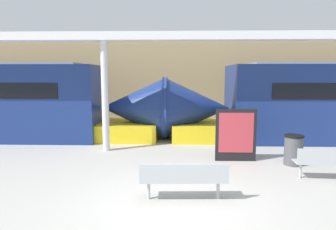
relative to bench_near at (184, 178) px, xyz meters
name	(u,v)px	position (x,y,z in m)	size (l,w,h in m)	color
ground_plane	(170,205)	(-0.29, -0.26, -0.51)	(60.00, 60.00, 0.00)	#B2AFA8
station_wall	(174,79)	(-0.29, 10.21, 1.99)	(56.00, 0.20, 5.00)	tan
bench_near	(184,178)	(0.00, 0.00, 0.00)	(1.90, 0.51, 0.83)	#ADB2B7
bench_far	(329,161)	(3.73, 1.40, 0.00)	(1.66, 0.54, 0.83)	#ADB2B7
trash_bin	(293,150)	(3.35, 2.71, -0.05)	(0.56, 0.56, 0.91)	#4C4F54
poster_board	(236,135)	(1.69, 3.07, 0.33)	(1.26, 0.07, 1.65)	black
support_column_near	(105,97)	(-2.68, 4.30, 1.42)	(0.25, 0.25, 3.86)	silver
canopy_beam	(103,37)	(-2.68, 4.30, 3.49)	(28.00, 0.60, 0.28)	silver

